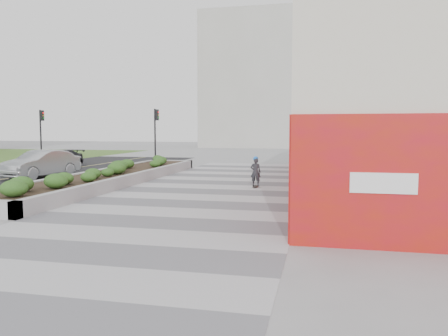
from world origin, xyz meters
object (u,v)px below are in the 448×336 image
at_px(traffic_signal_far, 41,128).
at_px(car_silver, 41,164).
at_px(traffic_signal_near, 156,128).
at_px(planter, 112,175).
at_px(skateboarder, 256,172).
at_px(car_dark, 59,159).

bearing_deg(traffic_signal_far, car_silver, -55.27).
distance_m(traffic_signal_near, traffic_signal_far, 9.21).
relative_size(planter, skateboarder, 12.44).
bearing_deg(planter, traffic_signal_near, 99.35).
bearing_deg(traffic_signal_far, car_dark, -39.97).
height_order(planter, traffic_signal_far, traffic_signal_far).
relative_size(traffic_signal_near, car_silver, 0.91).
bearing_deg(car_silver, skateboarder, 2.31).
xyz_separation_m(traffic_signal_near, skateboarder, (9.00, -10.71, -2.03)).
distance_m(skateboarder, car_silver, 12.45).
xyz_separation_m(traffic_signal_far, skateboarder, (18.20, -10.21, -2.03)).
xyz_separation_m(traffic_signal_near, car_silver, (-3.32, -8.98, -2.00)).
distance_m(planter, car_dark, 10.69).
relative_size(planter, traffic_signal_near, 4.29).
relative_size(traffic_signal_near, car_dark, 0.99).
relative_size(traffic_signal_near, skateboarder, 2.90).
bearing_deg(traffic_signal_near, car_silver, -110.29).
bearing_deg(car_silver, planter, -6.43).
height_order(skateboarder, car_silver, car_silver).
bearing_deg(skateboarder, car_silver, 170.75).
xyz_separation_m(skateboarder, car_dark, (-15.04, 7.56, -0.12)).
xyz_separation_m(planter, traffic_signal_near, (-1.73, 10.50, 2.34)).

